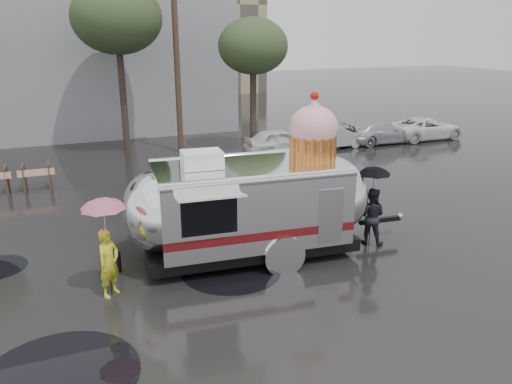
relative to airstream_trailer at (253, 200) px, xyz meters
name	(u,v)px	position (x,y,z in m)	size (l,w,h in m)	color
ground	(217,289)	(-1.50, -1.50, -1.55)	(120.00, 120.00, 0.00)	black
puddles	(99,314)	(-4.18, -1.60, -1.55)	(8.98, 7.36, 0.01)	black
grey_building	(29,18)	(-5.50, 22.50, 4.95)	(22.00, 12.00, 13.00)	slate
utility_pole	(177,57)	(1.00, 12.50, 3.07)	(1.60, 0.28, 9.00)	#473323
tree_mid	(117,18)	(-1.50, 13.50, 4.79)	(4.20, 4.20, 8.03)	#382D26
tree_right	(253,47)	(4.50, 11.50, 3.50)	(3.36, 3.36, 6.42)	#382D26
parked_cars	(362,132)	(10.28, 10.50, -0.83)	(13.20, 1.90, 1.50)	silver
airstream_trailer	(253,200)	(0.00, 0.00, 0.00)	(8.21, 3.30, 4.43)	silver
person_left	(109,263)	(-3.83, -0.84, -0.75)	(0.58, 0.39, 1.61)	gold
umbrella_pink	(104,215)	(-3.83, -0.84, 0.41)	(1.23, 1.23, 2.39)	pink
person_right	(371,216)	(3.38, -0.54, -0.72)	(0.80, 0.44, 1.66)	black
umbrella_black	(374,179)	(3.38, -0.54, 0.37)	(1.11, 1.11, 2.30)	black
tripod	(337,210)	(2.75, 0.25, -0.74)	(0.57, 0.55, 1.40)	black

